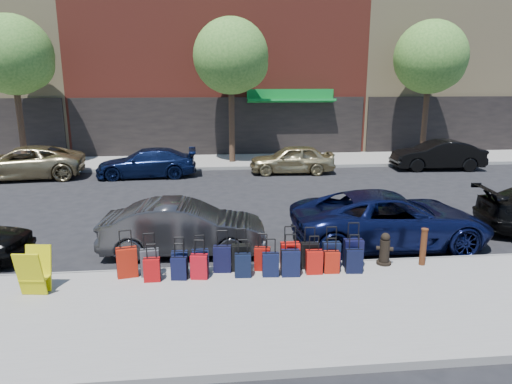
{
  "coord_description": "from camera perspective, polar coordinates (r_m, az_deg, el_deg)",
  "views": [
    {
      "loc": [
        -0.71,
        -14.39,
        4.36
      ],
      "look_at": [
        0.63,
        -1.5,
        1.17
      ],
      "focal_mm": 32.0,
      "sensor_mm": 36.0,
      "label": 1
    }
  ],
  "objects": [
    {
      "name": "suitcase_back_2",
      "position": [
        10.13,
        -9.59,
        -9.37
      ],
      "size": [
        0.36,
        0.24,
        0.81
      ],
      "rotation": [
        0.0,
        0.0,
        -0.13
      ],
      "color": "black",
      "rests_on": "sidewalk_near"
    },
    {
      "name": "suitcase_front_3",
      "position": [
        10.33,
        -6.98,
        -8.63
      ],
      "size": [
        0.38,
        0.23,
        0.89
      ],
      "rotation": [
        0.0,
        0.0,
        0.09
      ],
      "color": "black",
      "rests_on": "sidewalk_near"
    },
    {
      "name": "suitcase_front_10",
      "position": [
        10.84,
        12.04,
        -7.47
      ],
      "size": [
        0.44,
        0.26,
        1.05
      ],
      "rotation": [
        0.0,
        0.0,
        -0.05
      ],
      "color": "black",
      "rests_on": "sidewalk_near"
    },
    {
      "name": "suitcase_front_0",
      "position": [
        10.48,
        -15.82,
        -8.45
      ],
      "size": [
        0.48,
        0.32,
        1.06
      ],
      "rotation": [
        0.0,
        0.0,
        0.19
      ],
      "color": "#961809",
      "rests_on": "sidewalk_near"
    },
    {
      "name": "car_near_1",
      "position": [
        11.82,
        -8.99,
        -4.46
      ],
      "size": [
        4.23,
        1.68,
        1.37
      ],
      "primitive_type": "imported",
      "rotation": [
        0.0,
        0.0,
        1.51
      ],
      "color": "#323234",
      "rests_on": "ground"
    },
    {
      "name": "car_far_1",
      "position": [
        21.56,
        -13.51,
        3.57
      ],
      "size": [
        4.58,
        2.0,
        1.31
      ],
      "primitive_type": "imported",
      "rotation": [
        0.0,
        0.0,
        -1.53
      ],
      "color": "#0D183C",
      "rests_on": "ground"
    },
    {
      "name": "suitcase_front_7",
      "position": [
        10.47,
        4.28,
        -8.0
      ],
      "size": [
        0.43,
        0.24,
        1.02
      ],
      "rotation": [
        0.0,
        0.0,
        -0.02
      ],
      "color": "#B2100B",
      "rests_on": "sidewalk_near"
    },
    {
      "name": "car_far_0",
      "position": [
        23.1,
        -27.15,
        3.28
      ],
      "size": [
        5.52,
        3.03,
        1.46
      ],
      "primitive_type": "imported",
      "rotation": [
        0.0,
        0.0,
        -1.45
      ],
      "color": "#94845B",
      "rests_on": "ground"
    },
    {
      "name": "curb_near",
      "position": [
        10.82,
        -1.69,
        -9.49
      ],
      "size": [
        60.0,
        0.08,
        0.15
      ],
      "primitive_type": "cube",
      "color": "gray",
      "rests_on": "ground"
    },
    {
      "name": "building_right",
      "position": [
        36.73,
        22.64,
        20.08
      ],
      "size": [
        15.0,
        12.12,
        18.0
      ],
      "color": "tan",
      "rests_on": "ground"
    },
    {
      "name": "suitcase_back_8",
      "position": [
        10.34,
        7.27,
        -8.67
      ],
      "size": [
        0.37,
        0.22,
        0.87
      ],
      "rotation": [
        0.0,
        0.0,
        -0.03
      ],
      "color": "#A6110A",
      "rests_on": "sidewalk_near"
    },
    {
      "name": "fire_hydrant",
      "position": [
        11.14,
        15.78,
        -6.96
      ],
      "size": [
        0.39,
        0.34,
        0.77
      ],
      "rotation": [
        0.0,
        0.0,
        -0.34
      ],
      "color": "black",
      "rests_on": "sidewalk_near"
    },
    {
      "name": "suitcase_front_4",
      "position": [
        10.38,
        -4.23,
        -8.33
      ],
      "size": [
        0.42,
        0.25,
        0.96
      ],
      "rotation": [
        0.0,
        0.0,
        -0.09
      ],
      "color": "black",
      "rests_on": "sidewalk_near"
    },
    {
      "name": "suitcase_front_2",
      "position": [
        10.36,
        -9.5,
        -8.73
      ],
      "size": [
        0.36,
        0.2,
        0.86
      ],
      "rotation": [
        0.0,
        0.0,
        0.0
      ],
      "color": "black",
      "rests_on": "sidewalk_near"
    },
    {
      "name": "ground",
      "position": [
        15.05,
        -2.97,
        -3.01
      ],
      "size": [
        120.0,
        120.0,
        0.0
      ],
      "primitive_type": "plane",
      "color": "black",
      "rests_on": "ground"
    },
    {
      "name": "display_rack",
      "position": [
        10.31,
        -25.97,
        -8.94
      ],
      "size": [
        0.6,
        0.64,
        0.94
      ],
      "rotation": [
        0.0,
        0.0,
        -0.13
      ],
      "color": "#CBC50B",
      "rests_on": "sidewalk_near"
    },
    {
      "name": "tree_left",
      "position": [
        25.6,
        -27.83,
        14.66
      ],
      "size": [
        3.8,
        3.8,
        7.27
      ],
      "color": "black",
      "rests_on": "sidewalk_far"
    },
    {
      "name": "suitcase_front_8",
      "position": [
        10.61,
        6.73,
        -7.86
      ],
      "size": [
        0.41,
        0.24,
        0.96
      ],
      "rotation": [
        0.0,
        0.0,
        -0.06
      ],
      "color": "black",
      "rests_on": "sidewalk_near"
    },
    {
      "name": "bollard",
      "position": [
        11.34,
        20.19,
        -6.38
      ],
      "size": [
        0.16,
        0.16,
        0.88
      ],
      "color": "#38190C",
      "rests_on": "sidewalk_near"
    },
    {
      "name": "sidewalk_far",
      "position": [
        24.78,
        -4.2,
        3.85
      ],
      "size": [
        60.0,
        4.0,
        0.15
      ],
      "primitive_type": "cube",
      "color": "gray",
      "rests_on": "ground"
    },
    {
      "name": "suitcase_back_6",
      "position": [
        10.15,
        1.83,
        -9.04
      ],
      "size": [
        0.37,
        0.24,
        0.85
      ],
      "rotation": [
        0.0,
        0.0,
        -0.08
      ],
      "color": "black",
      "rests_on": "sidewalk_near"
    },
    {
      "name": "suitcase_front_9",
      "position": [
        10.72,
        9.39,
        -7.74
      ],
      "size": [
        0.41,
        0.24,
        0.96
      ],
      "rotation": [
        0.0,
        0.0,
        -0.04
      ],
      "color": "black",
      "rests_on": "sidewalk_near"
    },
    {
      "name": "suitcase_front_1",
      "position": [
        10.42,
        -13.12,
        -8.56
      ],
      "size": [
        0.42,
        0.26,
        0.96
      ],
      "rotation": [
        0.0,
        0.0,
        0.11
      ],
      "color": "#3A3A3F",
      "rests_on": "sidewalk_near"
    },
    {
      "name": "suitcase_back_1",
      "position": [
        10.15,
        -12.87,
        -9.44
      ],
      "size": [
        0.35,
        0.21,
        0.83
      ],
      "rotation": [
        0.0,
        0.0,
        0.02
      ],
      "color": "#A60A0D",
      "rests_on": "sidewalk_near"
    },
    {
      "name": "suitcase_back_7",
      "position": [
        10.17,
        4.33,
        -8.83
      ],
      "size": [
        0.41,
        0.25,
        0.95
      ],
      "rotation": [
        0.0,
        0.0,
        -0.05
      ],
      "color": "black",
      "rests_on": "sidewalk_near"
    },
    {
      "name": "curb_far",
      "position": [
        22.79,
        -4.04,
        2.97
      ],
      "size": [
        60.0,
        0.08,
        0.15
      ],
      "primitive_type": "cube",
      "color": "gray",
      "rests_on": "ground"
    },
    {
      "name": "car_far_3",
      "position": [
        24.45,
        21.75,
        4.31
      ],
      "size": [
        4.5,
        1.8,
        1.45
      ],
      "primitive_type": "imported",
      "rotation": [
        0.0,
        0.0,
        -1.63
      ],
      "color": "black",
      "rests_on": "ground"
    },
    {
      "name": "car_near_2",
      "position": [
        12.76,
        16.42,
        -3.26
      ],
      "size": [
        5.27,
        2.43,
        1.47
      ],
      "primitive_type": "imported",
      "rotation": [
        0.0,
        0.0,
        1.57
      ],
      "color": "#0D133B",
      "rests_on": "ground"
    },
    {
      "name": "suitcase_front_6",
      "position": [
        10.44,
        0.79,
        -8.34
      ],
      "size": [
        0.38,
        0.26,
        0.86
      ],
      "rotation": [
        0.0,
        0.0,
        -0.19
      ],
      "color": "#930F09",
      "rests_on": "sidewalk_near"
    },
    {
      "name": "tree_center",
      "position": [
        23.95,
        -2.8,
        16.35
      ],
      "size": [
        3.8,
        3.8,
        7.27
      ],
      "color": "black",
      "rests_on": "sidewalk_far"
    },
    {
      "name": "suitcase_back_3",
      "position": [
        10.1,
        -7.11,
        -9.23
      ],
      "size": [
        0.39,
        0.26,
        0.87
      ],
      "rotation": [
        0.0,
        0.0,
        -0.15
      ],
      "color": "#AD0B16",
      "rests_on": "sidewalk_near"
    },
    {
      "name": "tree_right",
      "position": [
        26.69,
        21.22,
        15.21
      ],
      "size": [
        3.8,
        3.8,
        7.27
      ],
      "color": "black",
      "rests_on": "sidewalk_far"
    },
    {
      "name": "suitcase_back_9",
      "position": [
        10.45,
        9.42,
        -8.62
      ],
      "size": [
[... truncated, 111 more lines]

